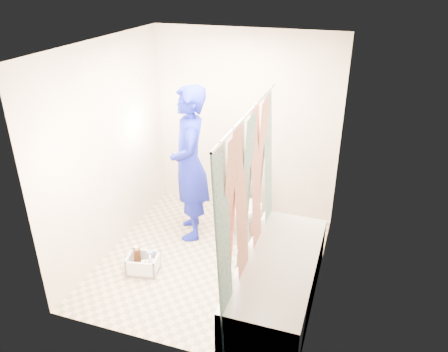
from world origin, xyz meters
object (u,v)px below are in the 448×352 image
(toilet, at_px, (245,206))
(plumber, at_px, (190,164))
(bathtub, at_px, (278,279))
(cleaning_caddy, at_px, (144,264))

(toilet, xyz_separation_m, plumber, (-0.61, -0.27, 0.60))
(bathtub, relative_size, toilet, 2.56)
(toilet, distance_m, cleaning_caddy, 1.44)
(toilet, distance_m, plumber, 0.90)
(toilet, height_order, plumber, plumber)
(toilet, height_order, cleaning_caddy, toilet)
(bathtub, height_order, plumber, plumber)
(toilet, bearing_deg, cleaning_caddy, -136.79)
(bathtub, xyz_separation_m, plumber, (-1.28, 0.89, 0.67))
(cleaning_caddy, bearing_deg, plumber, 66.59)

